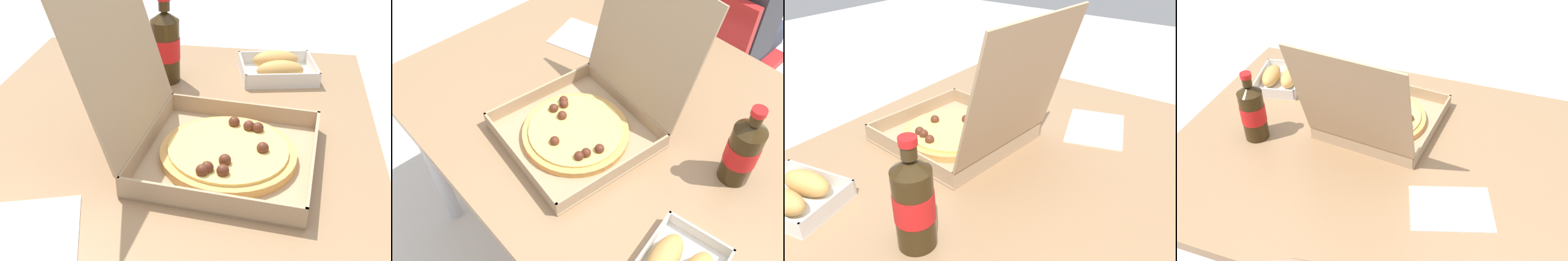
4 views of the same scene
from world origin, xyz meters
TOP-DOWN VIEW (x-y plane):
  - ground_plane at (0.00, 0.00)m, footprint 10.00×10.00m
  - dining_table at (0.00, 0.00)m, footprint 1.16×0.91m
  - chair at (-0.13, 0.69)m, footprint 0.42×0.42m
  - diner_person at (-0.14, 0.75)m, footprint 0.37×0.41m
  - pizza_box_open at (0.00, -0.11)m, footprint 0.38×0.46m
  - cola_bottle at (0.34, 0.05)m, footprint 0.07×0.07m
  - paper_menu at (-0.28, 0.14)m, footprint 0.25×0.21m

SIDE VIEW (x-z plane):
  - ground_plane at x=0.00m, z-range 0.00..0.00m
  - chair at x=-0.13m, z-range 0.06..0.89m
  - dining_table at x=0.00m, z-range 0.29..1.05m
  - diner_person at x=-0.14m, z-range 0.11..1.26m
  - paper_menu at x=-0.28m, z-range 0.75..0.76m
  - pizza_box_open at x=0.00m, z-range 0.62..0.99m
  - cola_bottle at x=0.34m, z-range 0.74..0.96m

